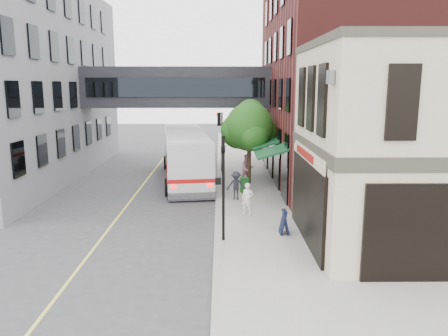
{
  "coord_description": "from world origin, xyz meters",
  "views": [
    {
      "loc": [
        0.28,
        -15.82,
        6.71
      ],
      "look_at": [
        0.44,
        3.07,
        3.09
      ],
      "focal_mm": 35.0,
      "sensor_mm": 36.0,
      "label": 1
    }
  ],
  "objects_px": {
    "pedestrian_a": "(247,199)",
    "sandwich_board": "(284,222)",
    "newspaper_box": "(244,185)",
    "pedestrian_c": "(236,185)",
    "bus": "(185,153)",
    "pedestrian_b": "(247,169)"
  },
  "relations": [
    {
      "from": "pedestrian_a",
      "to": "sandwich_board",
      "type": "distance_m",
      "value": 3.29
    },
    {
      "from": "pedestrian_a",
      "to": "newspaper_box",
      "type": "xyz_separation_m",
      "value": [
        0.1,
        4.73,
        -0.36
      ]
    },
    {
      "from": "newspaper_box",
      "to": "sandwich_board",
      "type": "relative_size",
      "value": 0.85
    },
    {
      "from": "pedestrian_a",
      "to": "newspaper_box",
      "type": "height_order",
      "value": "pedestrian_a"
    },
    {
      "from": "pedestrian_a",
      "to": "newspaper_box",
      "type": "bearing_deg",
      "value": 108.03
    },
    {
      "from": "pedestrian_c",
      "to": "newspaper_box",
      "type": "distance_m",
      "value": 1.85
    },
    {
      "from": "bus",
      "to": "pedestrian_c",
      "type": "relative_size",
      "value": 7.79
    },
    {
      "from": "bus",
      "to": "newspaper_box",
      "type": "height_order",
      "value": "bus"
    },
    {
      "from": "bus",
      "to": "pedestrian_b",
      "type": "height_order",
      "value": "bus"
    },
    {
      "from": "sandwich_board",
      "to": "bus",
      "type": "bearing_deg",
      "value": 112.84
    },
    {
      "from": "pedestrian_c",
      "to": "sandwich_board",
      "type": "xyz_separation_m",
      "value": [
        1.94,
        -5.95,
        -0.28
      ]
    },
    {
      "from": "pedestrian_c",
      "to": "bus",
      "type": "bearing_deg",
      "value": 123.62
    },
    {
      "from": "pedestrian_a",
      "to": "bus",
      "type": "bearing_deg",
      "value": 132.24
    },
    {
      "from": "bus",
      "to": "newspaper_box",
      "type": "xyz_separation_m",
      "value": [
        3.96,
        -4.38,
        -1.29
      ]
    },
    {
      "from": "pedestrian_c",
      "to": "sandwich_board",
      "type": "height_order",
      "value": "pedestrian_c"
    },
    {
      "from": "pedestrian_a",
      "to": "pedestrian_b",
      "type": "distance_m",
      "value": 7.43
    },
    {
      "from": "bus",
      "to": "sandwich_board",
      "type": "bearing_deg",
      "value": -66.17
    },
    {
      "from": "pedestrian_c",
      "to": "sandwich_board",
      "type": "bearing_deg",
      "value": -67.34
    },
    {
      "from": "bus",
      "to": "pedestrian_a",
      "type": "relative_size",
      "value": 7.83
    },
    {
      "from": "bus",
      "to": "pedestrian_a",
      "type": "bearing_deg",
      "value": -67.06
    },
    {
      "from": "pedestrian_a",
      "to": "pedestrian_c",
      "type": "relative_size",
      "value": 1.0
    },
    {
      "from": "pedestrian_a",
      "to": "pedestrian_b",
      "type": "xyz_separation_m",
      "value": [
        0.44,
        7.41,
        0.15
      ]
    }
  ]
}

